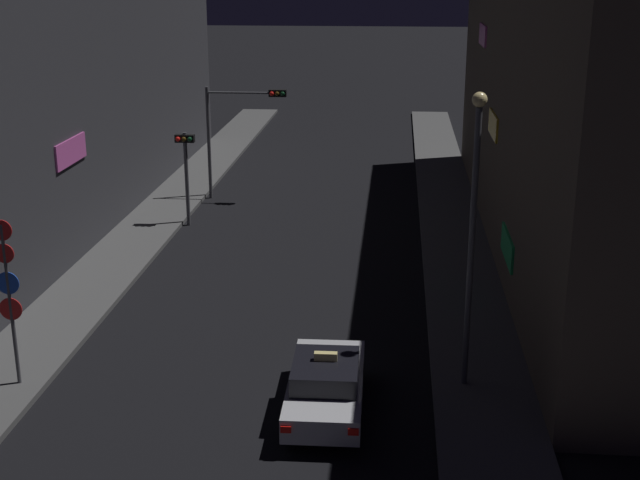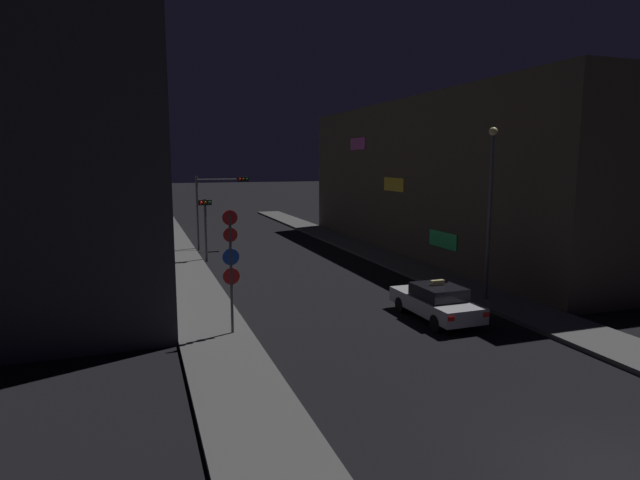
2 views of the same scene
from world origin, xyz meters
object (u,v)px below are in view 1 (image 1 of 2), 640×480
object	(u,v)px
taxi	(326,385)
street_lamp_near_block	(473,221)
sign_pole_left	(9,291)
traffic_light_left_kerb	(186,160)
traffic_light_overhead	(238,119)

from	to	relation	value
taxi	street_lamp_near_block	size ratio (longest dim) A/B	0.59
sign_pole_left	street_lamp_near_block	world-z (taller)	street_lamp_near_block
taxi	traffic_light_left_kerb	distance (m)	17.14
traffic_light_overhead	taxi	bearing A→B (deg)	-74.00
taxi	street_lamp_near_block	xyz separation A→B (m)	(3.49, 1.53, 3.83)
traffic_light_left_kerb	sign_pole_left	bearing A→B (deg)	-93.58
sign_pole_left	street_lamp_near_block	bearing A→B (deg)	5.10
traffic_light_overhead	sign_pole_left	xyz separation A→B (m)	(-2.33, -19.47, -1.04)
street_lamp_near_block	traffic_light_left_kerb	bearing A→B (deg)	127.28
taxi	traffic_light_left_kerb	size ratio (longest dim) A/B	1.13
sign_pole_left	traffic_light_left_kerb	bearing A→B (deg)	86.42
sign_pole_left	traffic_light_overhead	bearing A→B (deg)	83.18
traffic_light_overhead	traffic_light_left_kerb	distance (m)	4.81
taxi	sign_pole_left	distance (m)	8.31
traffic_light_left_kerb	street_lamp_near_block	xyz separation A→B (m)	(10.60, -13.93, 1.73)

